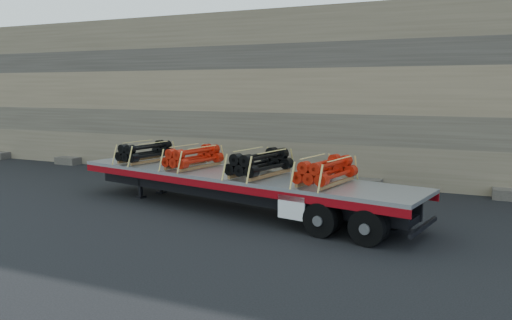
# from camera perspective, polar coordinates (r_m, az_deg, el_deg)

# --- Properties ---
(ground) EXTENTS (120.00, 120.00, 0.00)m
(ground) POSITION_cam_1_polar(r_m,az_deg,el_deg) (15.80, 1.74, -5.73)
(ground) COLOR black
(ground) RESTS_ON ground
(rock_wall) EXTENTS (44.00, 3.00, 7.00)m
(rock_wall) POSITION_cam_1_polar(r_m,az_deg,el_deg) (21.50, 8.41, 7.31)
(rock_wall) COLOR #7A6B54
(rock_wall) RESTS_ON ground
(trailer) EXTENTS (12.03, 4.56, 1.18)m
(trailer) POSITION_cam_1_polar(r_m,az_deg,el_deg) (15.68, -2.37, -3.63)
(trailer) COLOR #B5B8BD
(trailer) RESTS_ON ground
(bundle_front) EXTENTS (1.34, 2.11, 0.69)m
(bundle_front) POSITION_cam_1_polar(r_m,az_deg,el_deg) (18.25, -12.48, 0.85)
(bundle_front) COLOR black
(bundle_front) RESTS_ON trailer
(bundle_midfront) EXTENTS (1.35, 2.12, 0.70)m
(bundle_midfront) POSITION_cam_1_polar(r_m,az_deg,el_deg) (16.63, -7.17, 0.28)
(bundle_midfront) COLOR #B21909
(bundle_midfront) RESTS_ON trailer
(bundle_midrear) EXTENTS (1.46, 2.30, 0.75)m
(bundle_midrear) POSITION_cam_1_polar(r_m,az_deg,el_deg) (14.96, 0.48, -0.43)
(bundle_midrear) COLOR black
(bundle_midrear) RESTS_ON trailer
(bundle_rear) EXTENTS (1.38, 2.16, 0.71)m
(bundle_rear) POSITION_cam_1_polar(r_m,az_deg,el_deg) (13.83, 7.99, -1.31)
(bundle_rear) COLOR #B21909
(bundle_rear) RESTS_ON trailer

